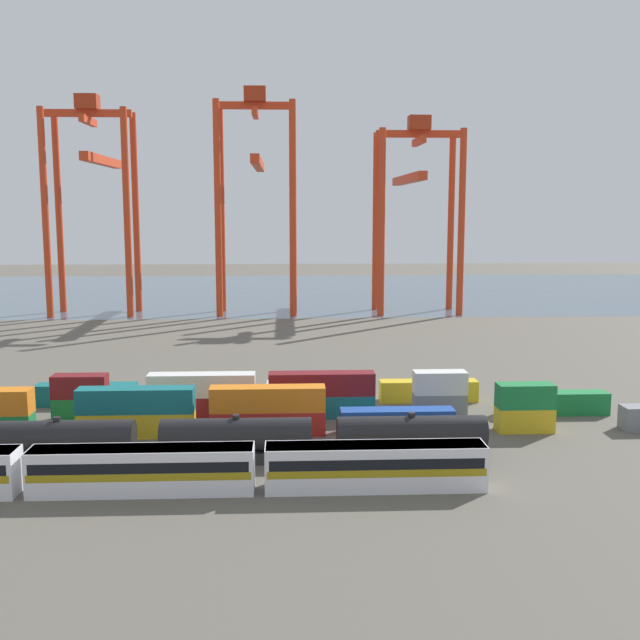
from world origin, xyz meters
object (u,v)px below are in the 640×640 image
object	(u,v)px
shipping_container_2	(3,426)
shipping_container_28	(428,391)
shipping_container_20	(439,404)
gantry_crane_central	(257,181)
shipping_container_14	(81,409)
gantry_crane_west	(93,184)
gantry_crane_east	(415,195)
shipping_container_6	(268,423)
shipping_container_9	(524,419)
freight_tank_row	(148,440)
passenger_train	(142,468)

from	to	relation	value
shipping_container_2	shipping_container_28	xyz separation A→B (m)	(47.11, 13.37, 0.00)
shipping_container_20	gantry_crane_central	world-z (taller)	gantry_crane_central
shipping_container_28	shipping_container_14	bearing A→B (deg)	-170.72
shipping_container_2	gantry_crane_west	xyz separation A→B (m)	(-13.69, 97.91, 28.05)
shipping_container_2	shipping_container_14	bearing A→B (deg)	47.05
shipping_container_14	gantry_crane_east	size ratio (longest dim) A/B	0.14
shipping_container_2	gantry_crane_east	distance (m)	118.43
shipping_container_6	shipping_container_14	xyz separation A→B (m)	(-21.27, 6.68, 0.00)
shipping_container_14	shipping_container_20	world-z (taller)	same
shipping_container_14	shipping_container_2	bearing A→B (deg)	-132.95
shipping_container_6	shipping_container_9	bearing A→B (deg)	0.00
gantry_crane_west	shipping_container_6	bearing A→B (deg)	-67.19
shipping_container_14	shipping_container_28	xyz separation A→B (m)	(40.89, 6.68, 0.00)
gantry_crane_central	shipping_container_14	bearing A→B (deg)	-100.31
freight_tank_row	gantry_crane_west	size ratio (longest dim) A/B	1.32
gantry_crane_central	shipping_container_28	bearing A→B (deg)	-74.24
shipping_container_14	shipping_container_20	xyz separation A→B (m)	(40.92, 0.00, 0.00)
freight_tank_row	shipping_container_9	xyz separation A→B (m)	(38.55, 8.57, -0.87)
shipping_container_9	passenger_train	bearing A→B (deg)	-156.70
shipping_container_28	passenger_train	bearing A→B (deg)	-135.18
gantry_crane_west	shipping_container_2	bearing A→B (deg)	-82.04
gantry_crane_west	gantry_crane_east	distance (m)	73.40
shipping_container_6	gantry_crane_west	distance (m)	109.86
shipping_container_28	shipping_container_9	bearing A→B (deg)	-59.52
shipping_container_9	shipping_container_20	world-z (taller)	same
shipping_container_2	shipping_container_6	world-z (taller)	same
shipping_container_20	gantry_crane_east	world-z (taller)	gantry_crane_east
gantry_crane_central	passenger_train	bearing A→B (deg)	-92.81
shipping_container_20	freight_tank_row	bearing A→B (deg)	-153.59
gantry_crane_central	shipping_container_6	bearing A→B (deg)	-87.39
shipping_container_2	gantry_crane_east	world-z (taller)	gantry_crane_east
shipping_container_2	shipping_container_20	world-z (taller)	same
shipping_container_6	shipping_container_14	size ratio (longest dim) A/B	2.00
shipping_container_6	gantry_crane_east	xyz separation A→B (m)	(32.17, 99.01, 25.76)
shipping_container_28	gantry_crane_east	xyz separation A→B (m)	(12.55, 85.64, 25.76)
shipping_container_28	gantry_crane_west	world-z (taller)	gantry_crane_west
gantry_crane_west	gantry_crane_east	xyz separation A→B (m)	(73.36, 1.10, -2.29)
shipping_container_6	gantry_crane_west	size ratio (longest dim) A/B	0.25
gantry_crane_east	shipping_container_6	bearing A→B (deg)	-108.00
shipping_container_20	shipping_container_28	size ratio (longest dim) A/B	0.50
shipping_container_14	gantry_crane_central	size ratio (longest dim) A/B	0.12
freight_tank_row	shipping_container_9	distance (m)	39.50
shipping_container_14	shipping_container_6	bearing A→B (deg)	-17.45
shipping_container_9	gantry_crane_east	world-z (taller)	gantry_crane_east
passenger_train	shipping_container_6	size ratio (longest dim) A/B	4.79
passenger_train	freight_tank_row	world-z (taller)	freight_tank_row
gantry_crane_central	gantry_crane_west	bearing A→B (deg)	-178.57
shipping_container_28	gantry_crane_east	bearing A→B (deg)	81.66
passenger_train	gantry_crane_east	distance (m)	125.25
gantry_crane_central	shipping_container_9	bearing A→B (deg)	-72.06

